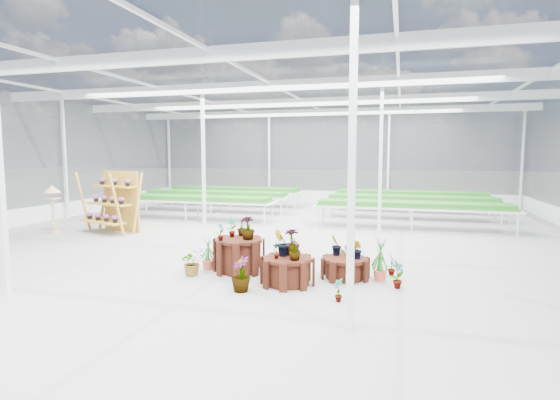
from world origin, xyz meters
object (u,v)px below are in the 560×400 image
(plinth_low, at_px, (345,268))
(bird_table, at_px, (53,209))
(plinth_mid, at_px, (287,271))
(shelf_rack, at_px, (110,202))
(plinth_tall, at_px, (239,255))

(plinth_low, relative_size, bird_table, 0.61)
(plinth_mid, height_order, plinth_low, plinth_mid)
(shelf_rack, bearing_deg, plinth_low, -4.06)
(bird_table, bearing_deg, plinth_mid, -37.12)
(plinth_tall, relative_size, plinth_mid, 1.04)
(shelf_rack, bearing_deg, plinth_mid, -11.64)
(shelf_rack, xyz_separation_m, bird_table, (-1.57, -0.65, -0.21))
(plinth_mid, bearing_deg, bird_table, 158.97)
(plinth_mid, height_order, bird_table, bird_table)
(plinth_mid, bearing_deg, plinth_low, 34.99)
(plinth_tall, distance_m, plinth_low, 2.21)
(shelf_rack, height_order, bird_table, shelf_rack)
(shelf_rack, relative_size, bird_table, 1.28)
(plinth_tall, distance_m, plinth_mid, 1.34)
(plinth_low, distance_m, bird_table, 9.67)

